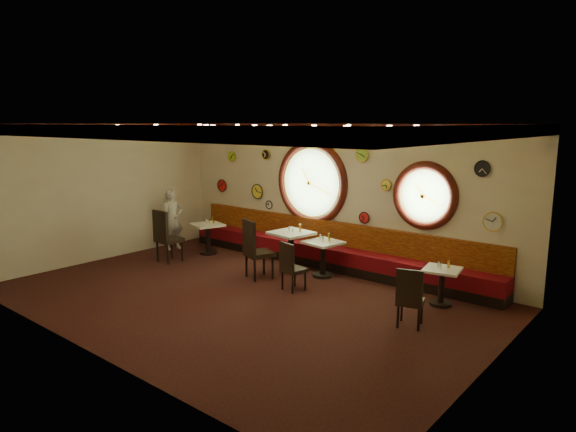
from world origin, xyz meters
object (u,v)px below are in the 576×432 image
object	(u,v)px
chair_b	(254,245)
condiment_a_bottle	(213,220)
condiment_b_bottle	(300,228)
condiment_d_bottle	(449,264)
condiment_c_pepper	(323,239)
condiment_c_bottle	(329,237)
condiment_c_salt	(320,237)
condiment_b_pepper	(293,230)
chair_d	(410,294)
table_b	(291,246)
chair_c	(290,263)
condiment_b_salt	(289,229)
table_d	(442,282)
condiment_a_salt	(209,221)
condiment_d_pepper	(441,266)
table_a	(208,235)
waiter	(173,219)
condiment_a_pepper	(207,221)
condiment_d_salt	(438,264)
table_c	(323,254)
chair_a	(165,233)

from	to	relation	value
chair_b	condiment_a_bottle	world-z (taller)	chair_b
condiment_b_bottle	condiment_d_bottle	size ratio (longest dim) A/B	1.16
condiment_c_pepper	condiment_c_bottle	size ratio (longest dim) A/B	0.66
condiment_c_salt	condiment_b_pepper	distance (m)	0.64
chair_d	condiment_b_bottle	world-z (taller)	condiment_b_bottle
table_b	chair_c	xyz separation A→B (m)	(0.85, -1.06, -0.00)
table_b	condiment_c_pepper	distance (m)	0.85
chair_c	condiment_c_pepper	size ratio (longest dim) A/B	5.30
table_b	condiment_b_salt	bearing A→B (deg)	159.97
condiment_c_salt	condiment_c_pepper	size ratio (longest dim) A/B	0.98
table_d	condiment_a_salt	xyz separation A→B (m)	(-5.99, -0.13, 0.38)
condiment_d_pepper	condiment_b_bottle	xyz separation A→B (m)	(-3.26, 0.11, 0.24)
condiment_d_pepper	condiment_b_bottle	bearing A→B (deg)	178.07
table_a	waiter	xyz separation A→B (m)	(-1.07, -0.23, 0.29)
table_d	waiter	xyz separation A→B (m)	(-7.03, -0.44, 0.35)
chair_b	condiment_a_pepper	distance (m)	2.48
chair_b	condiment_c_pepper	xyz separation A→B (m)	(1.04, 0.99, 0.11)
condiment_a_salt	condiment_a_bottle	world-z (taller)	condiment_a_bottle
table_b	condiment_a_salt	bearing A→B (deg)	-178.34
table_b	waiter	world-z (taller)	waiter
condiment_a_bottle	condiment_c_bottle	world-z (taller)	condiment_c_bottle
chair_b	condiment_d_salt	xyz separation A→B (m)	(3.57, 1.00, 0.02)
condiment_a_salt	condiment_a_pepper	size ratio (longest dim) A/B	0.92
condiment_a_salt	table_b	bearing A→B (deg)	1.66
condiment_a_bottle	condiment_b_bottle	distance (m)	2.62
condiment_b_bottle	waiter	size ratio (longest dim) A/B	0.11
chair_b	condiment_b_bottle	size ratio (longest dim) A/B	4.62
waiter	condiment_a_pepper	bearing A→B (deg)	-63.89
chair_b	condiment_d_salt	distance (m)	3.71
condiment_b_bottle	condiment_d_pepper	bearing A→B (deg)	-1.93
table_c	condiment_a_bottle	world-z (taller)	condiment_a_bottle
table_b	chair_b	bearing A→B (deg)	-104.18
condiment_a_salt	waiter	size ratio (longest dim) A/B	0.07
condiment_a_bottle	chair_a	bearing A→B (deg)	-100.35
table_b	table_d	world-z (taller)	table_b
table_a	table_c	xyz separation A→B (m)	(3.32, 0.26, 0.00)
condiment_a_pepper	waiter	distance (m)	1.06
condiment_c_salt	condiment_d_salt	xyz separation A→B (m)	(2.70, -0.12, -0.09)
condiment_c_bottle	condiment_b_bottle	bearing A→B (deg)	-175.67
condiment_b_pepper	condiment_d_pepper	world-z (taller)	condiment_b_pepper
chair_a	condiment_a_salt	distance (m)	1.25
condiment_a_bottle	condiment_d_pepper	bearing A→B (deg)	0.58
table_c	condiment_d_pepper	bearing A→B (deg)	-1.58
condiment_b_pepper	condiment_d_pepper	distance (m)	3.36
condiment_b_salt	table_a	bearing A→B (deg)	-175.84
condiment_c_bottle	chair_d	bearing A→B (deg)	-29.52
chair_b	condiment_c_bottle	bearing A→B (deg)	67.15
condiment_c_salt	condiment_b_bottle	size ratio (longest dim) A/B	0.66
table_d	condiment_d_pepper	size ratio (longest dim) A/B	7.14
condiment_d_bottle	chair_a	bearing A→B (deg)	-166.53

